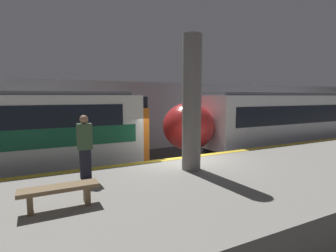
{
  "coord_description": "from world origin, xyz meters",
  "views": [
    {
      "loc": [
        -4.69,
        -8.17,
        3.36
      ],
      "look_at": [
        -0.01,
        1.0,
        2.18
      ],
      "focal_mm": 28.0,
      "sensor_mm": 36.0,
      "label": 1
    }
  ],
  "objects": [
    {
      "name": "train_modern",
      "position": [
        9.53,
        2.5,
        1.83
      ],
      "size": [
        17.04,
        2.86,
        3.55
      ],
      "color": "black",
      "rests_on": "ground"
    },
    {
      "name": "person_waiting",
      "position": [
        -3.53,
        -1.0,
        2.05
      ],
      "size": [
        0.38,
        0.24,
        1.72
      ],
      "color": "black",
      "rests_on": "platform"
    },
    {
      "name": "ground_plane",
      "position": [
        0.0,
        0.0,
        0.0
      ],
      "size": [
        120.0,
        120.0,
        0.0
      ],
      "primitive_type": "plane",
      "color": "#33302D"
    },
    {
      "name": "support_pillar_near",
      "position": [
        -0.51,
        -1.54,
        3.14
      ],
      "size": [
        0.57,
        0.57,
        4.01
      ],
      "color": "slate",
      "rests_on": "platform"
    },
    {
      "name": "station_rear_barrier",
      "position": [
        0.0,
        6.96,
        2.11
      ],
      "size": [
        50.0,
        0.15,
        4.22
      ],
      "color": "#939399",
      "rests_on": "ground"
    },
    {
      "name": "platform_bench",
      "position": [
        -4.33,
        -2.73,
        1.47
      ],
      "size": [
        1.5,
        0.4,
        0.45
      ],
      "color": "brown",
      "rests_on": "platform"
    },
    {
      "name": "platform",
      "position": [
        0.0,
        -2.68,
        0.57
      ],
      "size": [
        40.0,
        5.37,
        1.14
      ],
      "color": "gray",
      "rests_on": "ground"
    }
  ]
}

